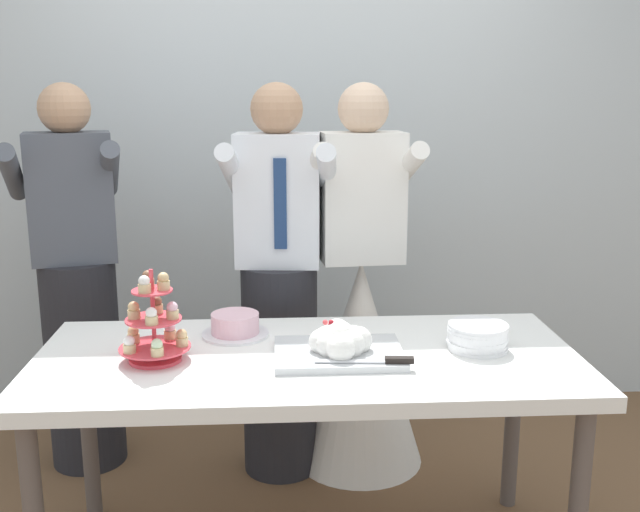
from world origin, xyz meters
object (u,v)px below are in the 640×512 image
at_px(main_cake_tray, 340,344).
at_px(person_bride, 360,336).
at_px(person_guest, 79,300).
at_px(person_groom, 279,304).
at_px(dessert_table, 307,375).
at_px(cupcake_stand, 154,327).
at_px(round_cake, 235,326).
at_px(plate_stack, 477,336).

relative_size(main_cake_tray, person_bride, 0.26).
xyz_separation_m(person_bride, person_guest, (-1.21, 0.06, 0.16)).
bearing_deg(person_guest, person_groom, -7.59).
distance_m(dessert_table, main_cake_tray, 0.16).
relative_size(dessert_table, person_guest, 1.08).
bearing_deg(cupcake_stand, person_guest, 119.28).
relative_size(round_cake, person_bride, 0.14).
height_order(main_cake_tray, person_guest, person_guest).
relative_size(dessert_table, plate_stack, 8.68).
height_order(person_groom, person_guest, same).
distance_m(round_cake, person_groom, 0.50).
distance_m(dessert_table, cupcake_stand, 0.53).
bearing_deg(plate_stack, round_cake, 167.17).
bearing_deg(cupcake_stand, main_cake_tray, -0.38).
bearing_deg(dessert_table, cupcake_stand, -176.99).
xyz_separation_m(cupcake_stand, person_guest, (-0.46, 0.81, -0.14)).
distance_m(dessert_table, round_cake, 0.34).
xyz_separation_m(round_cake, person_guest, (-0.70, 0.58, -0.06)).
bearing_deg(plate_stack, person_groom, 135.49).
height_order(cupcake_stand, person_bride, person_bride).
height_order(person_groom, person_bride, same).
xyz_separation_m(person_groom, person_bride, (0.35, 0.05, -0.16)).
xyz_separation_m(round_cake, person_bride, (0.51, 0.52, -0.23)).
xyz_separation_m(dessert_table, round_cake, (-0.25, 0.21, 0.11)).
relative_size(dessert_table, person_groom, 1.08).
relative_size(dessert_table, main_cake_tray, 4.13).
bearing_deg(dessert_table, main_cake_tray, -15.88).
relative_size(cupcake_stand, round_cake, 1.27).
xyz_separation_m(dessert_table, main_cake_tray, (0.11, -0.03, 0.12)).
distance_m(main_cake_tray, person_guest, 1.34).
relative_size(cupcake_stand, person_groom, 0.18).
bearing_deg(plate_stack, person_bride, 114.06).
height_order(main_cake_tray, round_cake, main_cake_tray).
height_order(person_bride, person_guest, same).
distance_m(cupcake_stand, person_guest, 0.94).
bearing_deg(person_groom, round_cake, -108.82).
distance_m(dessert_table, person_bride, 0.78).
distance_m(round_cake, person_guest, 0.91).
bearing_deg(person_guest, round_cake, -39.63).
bearing_deg(main_cake_tray, dessert_table, 164.12).
relative_size(cupcake_stand, person_guest, 0.18).
height_order(round_cake, person_groom, person_groom).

